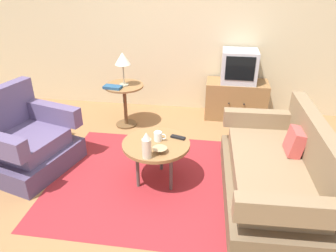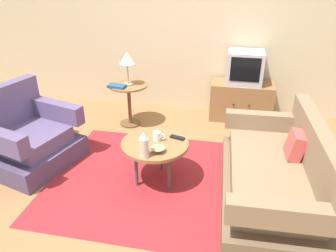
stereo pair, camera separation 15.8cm
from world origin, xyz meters
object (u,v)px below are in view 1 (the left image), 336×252
(coffee_table, at_px, (156,146))
(armchair, at_px, (24,143))
(side_table, at_px, (125,96))
(mug, at_px, (158,136))
(bowl, at_px, (160,150))
(television, at_px, (239,66))
(table_lamp, at_px, (123,60))
(tv_remote_dark, at_px, (178,137))
(tv_stand, at_px, (236,100))
(couch, at_px, (276,175))
(vase, at_px, (147,145))
(book, at_px, (113,87))

(coffee_table, bearing_deg, armchair, 177.70)
(side_table, height_order, mug, side_table)
(bowl, bearing_deg, television, 67.12)
(table_lamp, distance_m, tv_remote_dark, 1.50)
(tv_stand, relative_size, table_lamp, 1.96)
(mug, bearing_deg, bowl, -76.10)
(couch, bearing_deg, table_lamp, 52.05)
(table_lamp, bearing_deg, bowl, -62.52)
(table_lamp, xyz_separation_m, mug, (0.68, -1.19, -0.45))
(tv_stand, distance_m, bowl, 2.14)
(vase, height_order, bowl, vase)
(armchair, bearing_deg, television, 141.15)
(table_lamp, relative_size, vase, 1.70)
(book, bearing_deg, side_table, 59.59)
(armchair, xyz_separation_m, vase, (1.50, -0.35, 0.30))
(mug, distance_m, tv_remote_dark, 0.22)
(side_table, relative_size, television, 1.23)
(armchair, distance_m, tv_stand, 2.98)
(side_table, bearing_deg, vase, -67.39)
(mug, bearing_deg, tv_stand, 62.90)
(tv_stand, height_order, mug, mug)
(side_table, bearing_deg, tv_stand, 18.30)
(bowl, bearing_deg, tv_stand, 67.03)
(book, bearing_deg, couch, -23.82)
(tv_stand, relative_size, bowl, 6.10)
(tv_stand, xyz_separation_m, table_lamp, (-1.57, -0.54, 0.70))
(armchair, bearing_deg, bowl, 97.40)
(armchair, height_order, side_table, armchair)
(tv_remote_dark, bearing_deg, vase, 75.68)
(bowl, distance_m, book, 1.56)
(tv_stand, distance_m, vase, 2.29)
(side_table, bearing_deg, television, 18.60)
(side_table, distance_m, mug, 1.39)
(vase, xyz_separation_m, bowl, (0.11, 0.11, -0.11))
(vase, distance_m, bowl, 0.18)
(side_table, xyz_separation_m, tv_remote_dark, (0.89, -1.13, 0.04))
(table_lamp, xyz_separation_m, book, (-0.12, -0.13, -0.34))
(coffee_table, relative_size, book, 2.77)
(coffee_table, bearing_deg, book, 125.56)
(side_table, relative_size, tv_remote_dark, 3.75)
(couch, bearing_deg, television, 7.36)
(tv_remote_dark, bearing_deg, television, -95.60)
(tv_stand, xyz_separation_m, tv_remote_dark, (-0.69, -1.65, 0.21))
(television, distance_m, bowl, 2.15)
(armchair, distance_m, mug, 1.57)
(side_table, distance_m, tv_remote_dark, 1.44)
(coffee_table, height_order, tv_stand, tv_stand)
(tv_stand, relative_size, book, 3.54)
(coffee_table, xyz_separation_m, bowl, (0.07, -0.18, 0.06))
(couch, xyz_separation_m, bowl, (-1.15, -0.06, 0.22))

